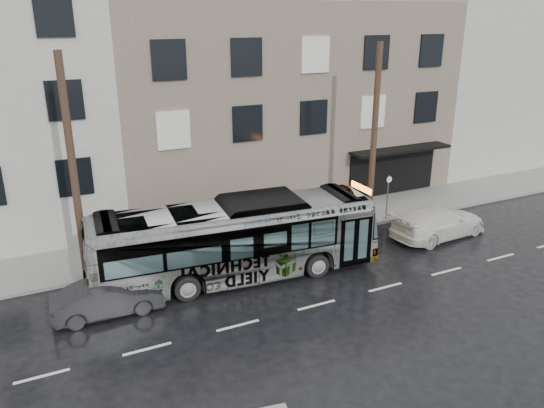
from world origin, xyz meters
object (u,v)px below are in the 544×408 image
at_px(sign_post, 387,198).
at_px(bus, 235,240).
at_px(dark_sedan, 107,299).
at_px(utility_pole_front, 374,137).
at_px(utility_pole_rear, 73,172).
at_px(white_sedan, 439,222).

distance_m(sign_post, bus, 9.73).
xyz_separation_m(bus, dark_sedan, (-5.30, -0.73, -1.02)).
bearing_deg(dark_sedan, sign_post, -77.57).
bearing_deg(sign_post, utility_pole_front, 180.00).
height_order(utility_pole_front, dark_sedan, utility_pole_front).
relative_size(utility_pole_rear, dark_sedan, 2.29).
distance_m(white_sedan, dark_sedan, 15.85).
relative_size(utility_pole_rear, white_sedan, 1.73).
distance_m(utility_pole_rear, sign_post, 15.46).
distance_m(utility_pole_rear, white_sedan, 16.87).
bearing_deg(bus, white_sedan, -86.97).
distance_m(sign_post, dark_sedan, 15.08).
distance_m(utility_pole_front, utility_pole_rear, 14.00).
bearing_deg(white_sedan, utility_pole_front, 33.78).
bearing_deg(utility_pole_front, sign_post, 0.00).
bearing_deg(utility_pole_rear, dark_sedan, -83.44).
bearing_deg(bus, dark_sedan, 102.93).
xyz_separation_m(utility_pole_rear, white_sedan, (16.19, -2.69, -3.90)).
height_order(utility_pole_rear, bus, utility_pole_rear).
bearing_deg(utility_pole_rear, bus, -22.31).
height_order(white_sedan, dark_sedan, white_sedan).
height_order(sign_post, bus, bus).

